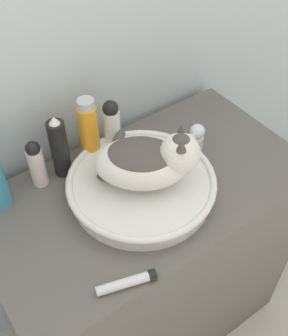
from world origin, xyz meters
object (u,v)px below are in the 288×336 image
(deodorant_stick, at_px, (36,163))
(shampoo_bottle_tall, at_px, (89,132))
(cat, at_px, (148,160))
(hairspray_can_black, at_px, (59,148))
(lotion_bottle_white, at_px, (112,126))
(cream_tube, at_px, (127,282))
(faucet, at_px, (194,138))

(deodorant_stick, height_order, shampoo_bottle_tall, shampoo_bottle_tall)
(cat, distance_m, hairspray_can_black, 0.26)
(lotion_bottle_white, bearing_deg, cream_tube, -118.45)
(hairspray_can_black, bearing_deg, cat, -53.28)
(cat, bearing_deg, hairspray_can_black, 164.47)
(lotion_bottle_white, height_order, deodorant_stick, lotion_bottle_white)
(cat, distance_m, shampoo_bottle_tall, 0.22)
(cat, bearing_deg, shampoo_bottle_tall, 143.38)
(deodorant_stick, bearing_deg, lotion_bottle_white, -0.00)
(lotion_bottle_white, bearing_deg, shampoo_bottle_tall, 180.00)
(hairspray_can_black, distance_m, shampoo_bottle_tall, 0.10)
(faucet, xyz_separation_m, deodorant_stick, (-0.44, 0.16, 0.02))
(cat, distance_m, lotion_bottle_white, 0.21)
(shampoo_bottle_tall, bearing_deg, hairspray_can_black, 180.00)
(lotion_bottle_white, distance_m, shampoo_bottle_tall, 0.08)
(cat, xyz_separation_m, deodorant_stick, (-0.23, 0.21, -0.05))
(cream_tube, bearing_deg, lotion_bottle_white, 61.55)
(hairspray_can_black, xyz_separation_m, shampoo_bottle_tall, (0.10, 0.00, 0.01))
(lotion_bottle_white, bearing_deg, faucet, -38.72)
(cat, xyz_separation_m, cream_tube, (-0.21, -0.21, -0.12))
(cat, bearing_deg, cream_tube, -97.21)
(shampoo_bottle_tall, bearing_deg, deodorant_stick, 180.00)
(cat, xyz_separation_m, shampoo_bottle_tall, (-0.06, 0.21, -0.02))
(hairspray_can_black, relative_size, deodorant_stick, 1.34)
(faucet, height_order, cream_tube, faucet)
(lotion_bottle_white, relative_size, hairspray_can_black, 0.88)
(cat, distance_m, deodorant_stick, 0.32)
(faucet, xyz_separation_m, hairspray_can_black, (-0.37, 0.16, 0.04))
(cream_tube, bearing_deg, hairspray_can_black, 82.81)
(lotion_bottle_white, height_order, shampoo_bottle_tall, shampoo_bottle_tall)
(faucet, relative_size, shampoo_bottle_tall, 0.58)
(shampoo_bottle_tall, height_order, cream_tube, shampoo_bottle_tall)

